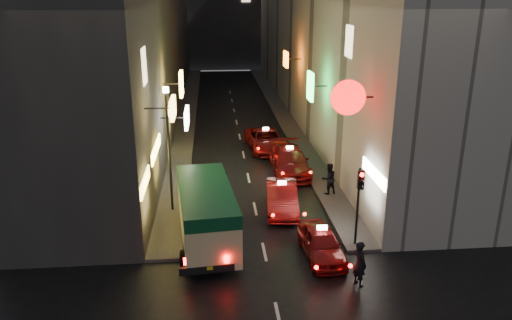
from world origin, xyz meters
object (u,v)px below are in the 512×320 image
object	(u,v)px
minibus	(206,209)
lamp_post	(169,142)
taxi_near	(321,241)
pedestrian_crossing	(360,261)
traffic_light	(360,191)

from	to	relation	value
minibus	lamp_post	distance (m)	4.44
taxi_near	pedestrian_crossing	xyz separation A→B (m)	(0.97, -2.21, 0.30)
pedestrian_crossing	traffic_light	world-z (taller)	traffic_light
taxi_near	minibus	bearing A→B (deg)	161.71
traffic_light	minibus	bearing A→B (deg)	171.25
minibus	lamp_post	world-z (taller)	lamp_post
minibus	pedestrian_crossing	distance (m)	6.91
traffic_light	lamp_post	xyz separation A→B (m)	(-8.20, 4.53, 1.04)
taxi_near	pedestrian_crossing	distance (m)	2.43
taxi_near	lamp_post	bearing A→B (deg)	141.94
traffic_light	lamp_post	distance (m)	9.42
minibus	taxi_near	xyz separation A→B (m)	(4.77, -1.58, -0.96)
minibus	pedestrian_crossing	size ratio (longest dim) A/B	3.12
minibus	pedestrian_crossing	bearing A→B (deg)	-33.43
minibus	lamp_post	bearing A→B (deg)	116.45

